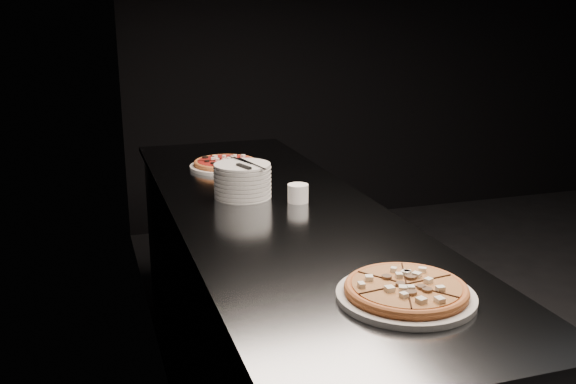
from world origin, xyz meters
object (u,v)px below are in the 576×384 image
object	(u,v)px
pizza_tomato	(225,164)
ramekin	(298,193)
plate_stack	(243,180)
cutlery	(245,164)
pizza_mushroom	(406,291)
counter	(276,322)

from	to	relation	value
pizza_tomato	ramekin	xyz separation A→B (m)	(0.14, -0.60, 0.02)
plate_stack	ramekin	xyz separation A→B (m)	(0.18, -0.13, -0.03)
pizza_tomato	cutlery	bearing A→B (deg)	-93.42
pizza_mushroom	ramekin	distance (m)	0.86
pizza_mushroom	plate_stack	world-z (taller)	plate_stack
pizza_mushroom	plate_stack	xyz separation A→B (m)	(-0.16, 1.00, 0.04)
plate_stack	counter	bearing A→B (deg)	-62.77
pizza_mushroom	cutlery	size ratio (longest dim) A/B	1.50
cutlery	ramekin	bearing A→B (deg)	-53.06
cutlery	ramekin	size ratio (longest dim) A/B	2.97
pizza_tomato	ramekin	distance (m)	0.62
counter	ramekin	world-z (taller)	ramekin
counter	pizza_mushroom	xyz separation A→B (m)	(0.08, -0.84, 0.48)
pizza_tomato	pizza_mushroom	bearing A→B (deg)	-85.25
counter	plate_stack	xyz separation A→B (m)	(-0.08, 0.16, 0.52)
counter	pizza_tomato	bearing A→B (deg)	94.02
cutlery	ramekin	distance (m)	0.22
counter	cutlery	distance (m)	0.61
pizza_mushroom	pizza_tomato	world-z (taller)	pizza_mushroom
plate_stack	cutlery	size ratio (longest dim) A/B	0.93
ramekin	counter	bearing A→B (deg)	-164.18
counter	pizza_tomato	world-z (taller)	pizza_tomato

